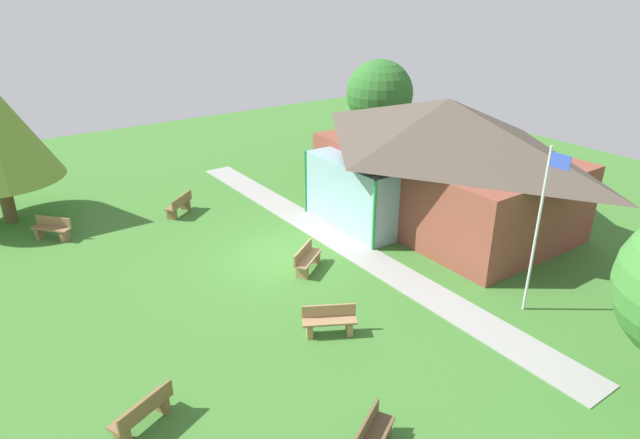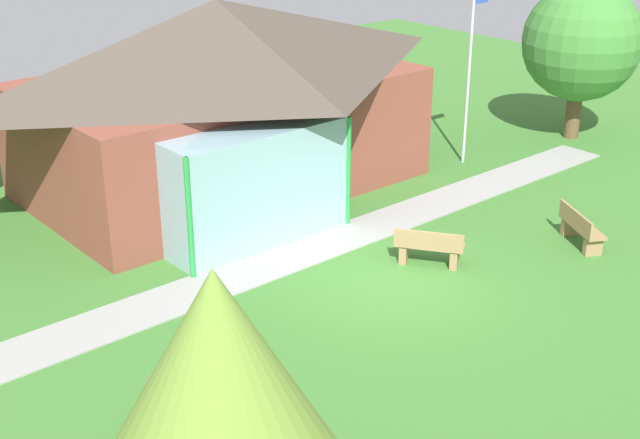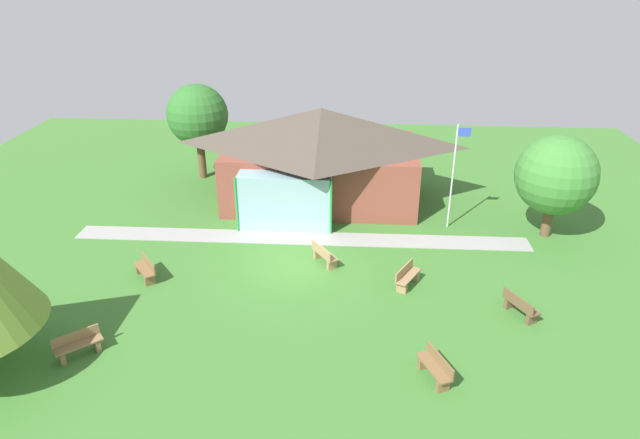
{
  "view_description": "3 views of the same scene",
  "coord_description": "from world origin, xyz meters",
  "px_view_note": "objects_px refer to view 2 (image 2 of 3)",
  "views": [
    {
      "loc": [
        14.76,
        -8.72,
        9.01
      ],
      "look_at": [
        0.52,
        1.27,
        1.36
      ],
      "focal_mm": 30.54,
      "sensor_mm": 36.0,
      "label": 1
    },
    {
      "loc": [
        -11.37,
        -10.95,
        8.24
      ],
      "look_at": [
        -0.81,
        1.47,
        1.23
      ],
      "focal_mm": 47.95,
      "sensor_mm": 36.0,
      "label": 2
    },
    {
      "loc": [
        2.48,
        -20.38,
        11.89
      ],
      "look_at": [
        0.96,
        1.76,
        1.33
      ],
      "focal_mm": 31.45,
      "sensor_mm": 36.0,
      "label": 3
    }
  ],
  "objects_px": {
    "bench_mid_right": "(580,229)",
    "bench_rear_near_path": "(429,248)",
    "bench_mid_left": "(193,411)",
    "pavilion": "(221,93)",
    "tree_east_hedge": "(582,42)",
    "flagpole": "(470,66)"
  },
  "relations": [
    {
      "from": "bench_mid_right",
      "to": "bench_rear_near_path",
      "type": "distance_m",
      "value": 3.7
    },
    {
      "from": "bench_mid_right",
      "to": "bench_mid_left",
      "type": "height_order",
      "value": "same"
    },
    {
      "from": "pavilion",
      "to": "bench_rear_near_path",
      "type": "distance_m",
      "value": 7.17
    },
    {
      "from": "tree_east_hedge",
      "to": "bench_rear_near_path",
      "type": "bearing_deg",
      "value": -161.74
    },
    {
      "from": "pavilion",
      "to": "bench_mid_left",
      "type": "relative_size",
      "value": 7.4
    },
    {
      "from": "bench_mid_left",
      "to": "tree_east_hedge",
      "type": "height_order",
      "value": "tree_east_hedge"
    },
    {
      "from": "pavilion",
      "to": "bench_mid_left",
      "type": "xyz_separation_m",
      "value": [
        -6.43,
        -8.49,
        -2.15
      ]
    },
    {
      "from": "bench_mid_right",
      "to": "bench_mid_left",
      "type": "bearing_deg",
      "value": -60.09
    },
    {
      "from": "pavilion",
      "to": "tree_east_hedge",
      "type": "xyz_separation_m",
      "value": [
        10.77,
        -3.46,
        0.44
      ]
    },
    {
      "from": "bench_mid_right",
      "to": "bench_rear_near_path",
      "type": "xyz_separation_m",
      "value": [
        -3.38,
        1.51,
        0.0
      ]
    },
    {
      "from": "bench_mid_left",
      "to": "tree_east_hedge",
      "type": "relative_size",
      "value": 0.3
    },
    {
      "from": "bench_mid_right",
      "to": "tree_east_hedge",
      "type": "bearing_deg",
      "value": 154.71
    },
    {
      "from": "pavilion",
      "to": "tree_east_hedge",
      "type": "height_order",
      "value": "pavilion"
    },
    {
      "from": "bench_mid_left",
      "to": "flagpole",
      "type": "bearing_deg",
      "value": -104.45
    },
    {
      "from": "flagpole",
      "to": "bench_mid_right",
      "type": "bearing_deg",
      "value": -113.43
    },
    {
      "from": "bench_mid_left",
      "to": "tree_east_hedge",
      "type": "xyz_separation_m",
      "value": [
        17.2,
        5.03,
        2.59
      ]
    },
    {
      "from": "flagpole",
      "to": "bench_mid_left",
      "type": "bearing_deg",
      "value": -156.21
    },
    {
      "from": "pavilion",
      "to": "bench_mid_right",
      "type": "height_order",
      "value": "pavilion"
    },
    {
      "from": "pavilion",
      "to": "flagpole",
      "type": "bearing_deg",
      "value": -23.92
    },
    {
      "from": "bench_mid_right",
      "to": "tree_east_hedge",
      "type": "height_order",
      "value": "tree_east_hedge"
    },
    {
      "from": "flagpole",
      "to": "bench_rear_near_path",
      "type": "xyz_separation_m",
      "value": [
        -5.75,
        -3.97,
        -2.4
      ]
    },
    {
      "from": "tree_east_hedge",
      "to": "pavilion",
      "type": "bearing_deg",
      "value": 162.17
    }
  ]
}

